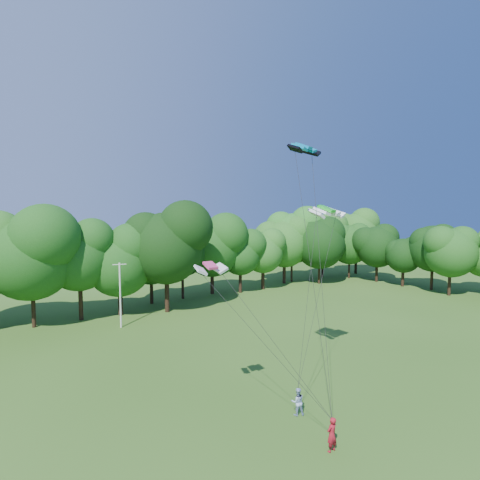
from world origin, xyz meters
TOP-DOWN VIEW (x-y plane):
  - ground at (0.00, 0.00)m, footprint 160.00×160.00m
  - utility_pole at (-3.65, 30.55)m, footprint 1.40×0.42m
  - kite_flyer_left at (-1.28, 3.24)m, footprint 0.70×0.48m
  - kite_flyer_right at (-0.27, 6.85)m, footprint 1.05×0.97m
  - kite_teal at (1.43, 8.31)m, footprint 2.62×1.56m
  - kite_green at (4.60, 9.11)m, footprint 3.03×1.59m
  - kite_pink at (-5.21, 9.01)m, footprint 1.92×1.04m
  - tree_back_center at (3.06, 33.40)m, footprint 9.79×9.79m
  - tree_back_east at (29.51, 38.98)m, footprint 9.79×9.79m
  - tree_flank_east at (41.08, 17.35)m, footprint 7.96×7.96m

SIDE VIEW (x-z plane):
  - ground at x=0.00m, z-range 0.00..0.00m
  - kite_flyer_right at x=-0.27m, z-range 0.00..1.72m
  - kite_flyer_left at x=-1.28m, z-range 0.00..1.87m
  - utility_pole at x=-3.65m, z-range 0.13..7.23m
  - tree_flank_east at x=41.08m, z-range 1.44..13.02m
  - tree_back_center at x=3.06m, z-range 1.77..16.01m
  - tree_back_east at x=29.51m, z-range 1.77..16.01m
  - kite_pink at x=-5.21m, z-range 9.38..9.77m
  - kite_green at x=4.60m, z-range 12.54..13.13m
  - kite_teal at x=1.43m, z-range 16.60..17.14m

